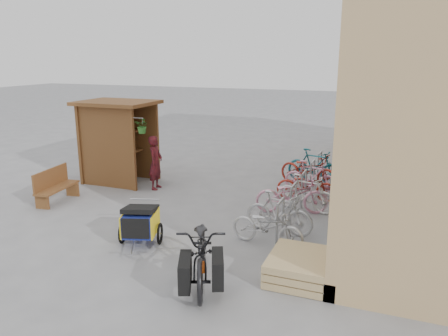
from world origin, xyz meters
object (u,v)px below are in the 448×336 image
(bike_0, at_px, (268,227))
(bike_2, at_px, (292,195))
(person_kiosk, at_px, (156,163))
(bike_4, at_px, (306,185))
(bike_5, at_px, (311,178))
(kiosk, at_px, (116,130))
(bike_6, at_px, (308,170))
(bike_1, at_px, (279,213))
(pallet_stack, at_px, (300,267))
(bench, at_px, (55,185))
(child_trailer, at_px, (140,221))
(bike_7, at_px, (314,166))
(bike_3, at_px, (306,193))
(shopping_carts, at_px, (350,150))
(cargo_bike, at_px, (202,251))

(bike_0, height_order, bike_2, bike_2)
(person_kiosk, bearing_deg, bike_2, -106.26)
(bike_4, bearing_deg, bike_5, -4.79)
(kiosk, distance_m, bike_6, 5.72)
(person_kiosk, relative_size, bike_1, 1.01)
(pallet_stack, xyz_separation_m, bike_1, (-0.82, 1.80, 0.24))
(bench, relative_size, child_trailer, 1.00)
(pallet_stack, height_order, bike_4, bike_4)
(bike_1, bearing_deg, bike_7, 7.10)
(bike_3, bearing_deg, pallet_stack, -158.17)
(bike_0, bearing_deg, person_kiosk, 66.83)
(shopping_carts, xyz_separation_m, bike_1, (-0.82, -6.35, -0.15))
(pallet_stack, bearing_deg, bike_1, 114.58)
(bike_2, distance_m, bike_6, 2.40)
(cargo_bike, distance_m, person_kiosk, 5.49)
(bench, height_order, bike_1, bike_1)
(bench, xyz_separation_m, person_kiosk, (1.82, 1.96, 0.31))
(child_trailer, height_order, bike_2, bike_2)
(kiosk, distance_m, person_kiosk, 1.65)
(pallet_stack, distance_m, bench, 6.88)
(pallet_stack, relative_size, bike_1, 0.80)
(cargo_bike, bearing_deg, person_kiosk, 105.01)
(cargo_bike, relative_size, bike_3, 1.48)
(person_kiosk, bearing_deg, kiosk, 72.56)
(bike_6, bearing_deg, pallet_stack, -152.08)
(bike_2, xyz_separation_m, bike_3, (0.29, 0.24, 0.00))
(shopping_carts, relative_size, bike_5, 1.27)
(bench, distance_m, child_trailer, 3.67)
(cargo_bike, bearing_deg, bike_4, 57.98)
(bike_0, bearing_deg, child_trailer, 117.72)
(child_trailer, distance_m, bike_5, 5.16)
(kiosk, xyz_separation_m, bike_1, (5.46, -2.08, -1.10))
(kiosk, relative_size, bike_3, 1.66)
(kiosk, relative_size, shopping_carts, 1.29)
(kiosk, bearing_deg, bike_0, -27.38)
(bike_7, bearing_deg, kiosk, 123.03)
(pallet_stack, xyz_separation_m, bike_5, (-0.68, 4.75, 0.25))
(bike_5, bearing_deg, bike_4, -173.80)
(pallet_stack, height_order, bike_7, bike_7)
(person_kiosk, distance_m, bike_0, 4.75)
(bike_6, height_order, bike_7, bike_7)
(kiosk, height_order, bike_4, kiosk)
(cargo_bike, height_order, bike_4, cargo_bike)
(bike_0, distance_m, bike_7, 4.73)
(pallet_stack, bearing_deg, bench, 165.87)
(bench, xyz_separation_m, bike_2, (5.83, 1.40, 0.00))
(pallet_stack, bearing_deg, child_trailer, 175.02)
(bike_5, xyz_separation_m, bike_7, (-0.10, 1.05, 0.06))
(cargo_bike, height_order, bike_6, cargo_bike)
(person_kiosk, distance_m, bike_4, 4.20)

